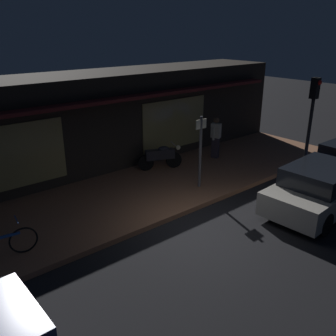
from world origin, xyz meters
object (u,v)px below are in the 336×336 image
Objects in this scene: person_bystander at (216,137)px; parked_car_far at (321,188)px; traffic_light_pole at (312,111)px; motorcycle at (161,156)px; bicycle_parked at (0,245)px; sign_post at (200,148)px.

parked_car_far is (-0.77, -5.00, -0.32)m from person_bystander.
traffic_light_pole is 3.10m from parked_car_far.
motorcycle is 6.80m from bicycle_parked.
parked_car_far is at bearing -21.41° from bicycle_parked.
motorcycle is 5.56m from traffic_light_pole.
bicycle_parked is at bearing -168.73° from person_bystander.
motorcycle is 0.96× the size of person_bystander.
sign_post is 0.57× the size of parked_car_far.
motorcycle is at bearing 18.82° from bicycle_parked.
sign_post reaches higher than motorcycle.
bicycle_parked is 0.69× the size of sign_post.
person_bystander is at bearing 33.70° from sign_post.
traffic_light_pole is (3.68, -3.74, 1.83)m from motorcycle.
person_bystander is (8.97, 1.79, 0.52)m from bicycle_parked.
motorcycle is at bearing 170.84° from person_bystander.
sign_post is at bearing 0.59° from bicycle_parked.
bicycle_parked is 8.81m from parked_car_far.
bicycle_parked is 0.39× the size of parked_car_far.
bicycle_parked is 0.99× the size of person_bystander.
person_bystander is at bearing 108.99° from traffic_light_pole.
person_bystander is at bearing 11.27° from bicycle_parked.
person_bystander is 5.07m from parked_car_far.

